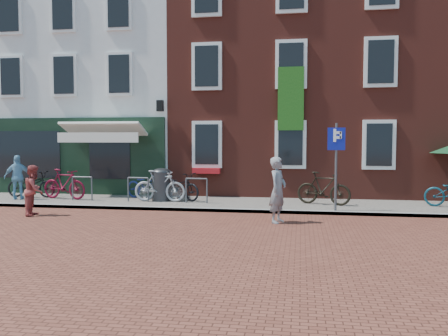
% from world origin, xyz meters
% --- Properties ---
extents(ground, '(80.00, 80.00, 0.00)m').
position_xyz_m(ground, '(0.00, 0.00, 0.00)').
color(ground, brown).
extents(sidewalk, '(24.00, 3.00, 0.10)m').
position_xyz_m(sidewalk, '(1.00, 1.50, 0.05)').
color(sidewalk, slate).
rests_on(sidewalk, ground).
extents(building_stucco, '(8.00, 8.00, 9.00)m').
position_xyz_m(building_stucco, '(-5.00, 7.00, 4.50)').
color(building_stucco, silver).
rests_on(building_stucco, ground).
extents(building_brick_mid, '(6.00, 8.00, 10.00)m').
position_xyz_m(building_brick_mid, '(2.00, 7.00, 5.00)').
color(building_brick_mid, maroon).
rests_on(building_brick_mid, ground).
extents(building_brick_right, '(6.00, 8.00, 10.00)m').
position_xyz_m(building_brick_right, '(8.00, 7.00, 5.00)').
color(building_brick_right, maroon).
rests_on(building_brick_right, ground).
extents(litter_bin, '(0.64, 0.64, 1.18)m').
position_xyz_m(litter_bin, '(-0.80, 1.57, 0.71)').
color(litter_bin, '#323234').
rests_on(litter_bin, sidewalk).
extents(parking_sign, '(0.50, 0.08, 2.56)m').
position_xyz_m(parking_sign, '(4.88, 0.24, 1.80)').
color(parking_sign, '#4C4C4F').
rests_on(parking_sign, sidewalk).
extents(woman, '(0.60, 0.73, 1.73)m').
position_xyz_m(woman, '(3.28, -1.46, 0.86)').
color(woman, gray).
rests_on(woman, ground).
extents(boy, '(0.70, 0.81, 1.45)m').
position_xyz_m(boy, '(-3.70, -1.40, 0.73)').
color(boy, '#9B3C39').
rests_on(boy, ground).
extents(cafe_person, '(0.98, 0.70, 1.54)m').
position_xyz_m(cafe_person, '(-5.82, 1.10, 0.87)').
color(cafe_person, '#73A9C6').
rests_on(cafe_person, sidewalk).
extents(bicycle_0, '(1.82, 0.70, 0.95)m').
position_xyz_m(bicycle_0, '(-5.69, 1.69, 0.57)').
color(bicycle_0, black).
rests_on(bicycle_0, sidewalk).
extents(bicycle_1, '(1.81, 0.83, 1.05)m').
position_xyz_m(bicycle_1, '(-4.28, 1.42, 0.62)').
color(bicycle_1, maroon).
rests_on(bicycle_1, sidewalk).
extents(bicycle_2, '(1.90, 1.30, 0.95)m').
position_xyz_m(bicycle_2, '(-1.47, 1.97, 0.57)').
color(bicycle_2, navy).
rests_on(bicycle_2, sidewalk).
extents(bicycle_3, '(1.75, 0.50, 1.05)m').
position_xyz_m(bicycle_3, '(-0.79, 1.33, 0.62)').
color(bicycle_3, '#9B9B9E').
rests_on(bicycle_3, sidewalk).
extents(bicycle_4, '(1.88, 1.42, 0.95)m').
position_xyz_m(bicycle_4, '(-0.25, 1.83, 0.57)').
color(bicycle_4, black).
rests_on(bicycle_4, sidewalk).
extents(bicycle_5, '(1.81, 1.03, 1.05)m').
position_xyz_m(bicycle_5, '(4.59, 1.47, 0.62)').
color(bicycle_5, black).
rests_on(bicycle_5, sidewalk).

